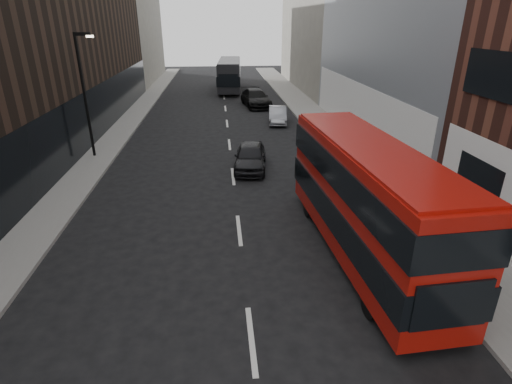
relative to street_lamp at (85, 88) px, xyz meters
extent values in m
cube|color=slate|center=(15.72, 7.00, -4.11)|extent=(3.00, 80.00, 0.15)
cube|color=slate|center=(0.22, 7.00, -4.11)|extent=(2.00, 80.00, 0.15)
cube|color=silver|center=(17.37, 3.00, -2.28)|extent=(0.35, 21.00, 3.80)
cube|color=slate|center=(19.72, 26.00, 4.82)|extent=(5.00, 24.00, 18.00)
cube|color=black|center=(-3.28, 12.00, 2.82)|extent=(5.00, 24.00, 14.00)
cube|color=slate|center=(-3.28, 34.00, 2.32)|extent=(5.00, 20.00, 13.00)
cylinder|color=black|center=(-0.08, 0.00, -0.53)|extent=(0.16, 0.16, 7.00)
cube|color=black|center=(0.32, 0.00, 2.87)|extent=(0.90, 0.15, 0.18)
cube|color=#FFF2CC|center=(0.72, 0.00, 2.75)|extent=(0.35, 0.22, 0.12)
cube|color=#9C1009|center=(12.44, -12.15, -2.00)|extent=(2.87, 10.12, 3.64)
cube|color=black|center=(12.44, -12.15, -2.59)|extent=(2.99, 10.18, 1.00)
cube|color=black|center=(12.44, -12.15, -1.04)|extent=(2.99, 10.18, 1.00)
cube|color=black|center=(12.75, -17.17, -2.45)|extent=(1.93, 0.20, 1.27)
cube|color=black|center=(12.14, -7.13, -2.45)|extent=(1.93, 0.20, 1.27)
cube|color=#9C1009|center=(12.44, -12.15, -0.15)|extent=(2.76, 9.72, 0.12)
cylinder|color=black|center=(11.27, -9.01, -3.73)|extent=(0.33, 0.92, 0.91)
cylinder|color=black|center=(13.24, -8.89, -3.73)|extent=(0.33, 0.92, 0.91)
cylinder|color=black|center=(11.65, -15.40, -3.73)|extent=(0.33, 0.92, 0.91)
cylinder|color=black|center=(13.62, -15.28, -3.73)|extent=(0.33, 0.92, 0.91)
cube|color=black|center=(9.02, 24.71, -2.29)|extent=(3.06, 10.78, 3.00)
cube|color=black|center=(9.02, 24.71, -2.49)|extent=(3.18, 10.83, 1.07)
cube|color=black|center=(8.70, 19.37, -2.34)|extent=(2.06, 0.20, 1.36)
cube|color=black|center=(9.34, 30.06, -2.34)|extent=(2.06, 0.20, 1.36)
cube|color=black|center=(9.02, 24.71, -0.76)|extent=(2.93, 10.35, 0.12)
cylinder|color=black|center=(8.17, 28.18, -3.70)|extent=(0.35, 0.98, 0.97)
cylinder|color=black|center=(10.28, 28.05, -3.70)|extent=(0.35, 0.98, 0.97)
cylinder|color=black|center=(7.76, 21.37, -3.70)|extent=(0.35, 0.98, 0.97)
cylinder|color=black|center=(9.87, 21.25, -3.70)|extent=(0.35, 0.98, 0.97)
imported|color=black|center=(9.26, -2.84, -3.46)|extent=(2.21, 4.41, 1.44)
imported|color=gray|center=(12.34, 7.86, -3.53)|extent=(1.85, 4.10, 1.31)
imported|color=black|center=(11.19, 14.76, -3.39)|extent=(2.95, 5.70, 1.58)
camera|label=1|loc=(7.58, -24.09, 3.58)|focal=28.00mm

